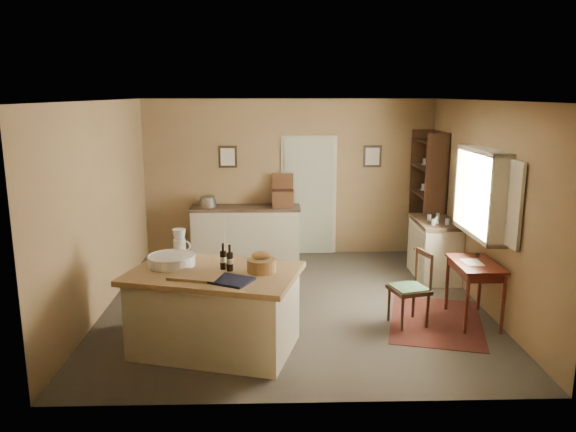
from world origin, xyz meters
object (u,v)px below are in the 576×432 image
Objects in this scene: writing_desk at (475,270)px; desk_chair at (409,290)px; sideboard at (246,230)px; right_cabinet at (434,248)px; work_island at (214,308)px; shelving_unit at (430,197)px.

desk_chair is at bearing -174.57° from writing_desk.
writing_desk is (2.94, -2.87, 0.18)m from sideboard.
sideboard is 3.62m from desk_chair.
sideboard is at bearing 109.94° from desk_chair.
right_cabinet is (-0.00, 1.74, -0.21)m from writing_desk.
work_island is 2.38m from desk_chair.
writing_desk is 0.86m from desk_chair.
sideboard is 4.11m from writing_desk.
sideboard is at bearing 176.07° from shelving_unit.
work_island is 4.72m from shelving_unit.
shelving_unit reaches higher than desk_chair.
right_cabinet is 0.49× the size of shelving_unit.
sideboard reaches higher than desk_chair.
work_island reaches higher than writing_desk.
desk_chair reaches higher than writing_desk.
writing_desk is 0.93× the size of desk_chair.
writing_desk is at bearing -10.21° from desk_chair.
desk_chair is at bearing -54.42° from sideboard.
work_island is 0.93× the size of shelving_unit.
sideboard is 3.15m from right_cabinet.
right_cabinet is at bearing -99.75° from shelving_unit.
desk_chair is 2.97m from shelving_unit.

